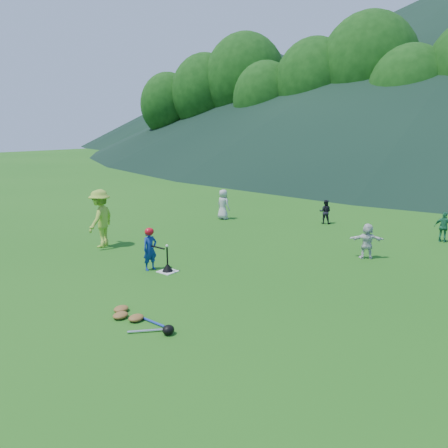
# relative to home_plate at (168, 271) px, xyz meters

# --- Properties ---
(ground) EXTENTS (120.00, 120.00, 0.00)m
(ground) POSITION_rel_home_plate_xyz_m (0.00, 0.00, -0.01)
(ground) COLOR #1E5C15
(ground) RESTS_ON ground
(home_plate) EXTENTS (0.45, 0.45, 0.02)m
(home_plate) POSITION_rel_home_plate_xyz_m (0.00, 0.00, 0.00)
(home_plate) COLOR silver
(home_plate) RESTS_ON ground
(baseball) EXTENTS (0.08, 0.08, 0.08)m
(baseball) POSITION_rel_home_plate_xyz_m (0.00, 0.00, 0.73)
(baseball) COLOR white
(baseball) RESTS_ON batting_tee
(batter_child) EXTENTS (0.35, 0.47, 1.17)m
(batter_child) POSITION_rel_home_plate_xyz_m (-0.51, -0.16, 0.57)
(batter_child) COLOR navy
(batter_child) RESTS_ON ground
(adult_coach) EXTENTS (1.15, 1.41, 1.90)m
(adult_coach) POSITION_rel_home_plate_xyz_m (-3.56, 0.49, 0.94)
(adult_coach) COLOR #95BB37
(adult_coach) RESTS_ON ground
(fielder_a) EXTENTS (0.66, 0.46, 1.28)m
(fielder_a) POSITION_rel_home_plate_xyz_m (-3.10, 6.39, 0.63)
(fielder_a) COLOR #B9B9B9
(fielder_a) RESTS_ON ground
(fielder_b) EXTENTS (0.58, 0.51, 0.98)m
(fielder_b) POSITION_rel_home_plate_xyz_m (0.72, 8.26, 0.48)
(fielder_b) COLOR black
(fielder_b) RESTS_ON ground
(fielder_c) EXTENTS (0.61, 0.26, 1.05)m
(fielder_c) POSITION_rel_home_plate_xyz_m (5.18, 8.09, 0.51)
(fielder_c) COLOR #227148
(fielder_c) RESTS_ON ground
(fielder_d) EXTENTS (1.03, 0.77, 1.08)m
(fielder_d) POSITION_rel_home_plate_xyz_m (3.81, 4.59, 0.53)
(fielder_d) COLOR silver
(fielder_d) RESTS_ON ground
(batting_tee) EXTENTS (0.30, 0.30, 0.68)m
(batting_tee) POSITION_rel_home_plate_xyz_m (0.00, 0.00, 0.12)
(batting_tee) COLOR black
(batting_tee) RESTS_ON home_plate
(batter_gear) EXTENTS (0.73, 0.26, 0.53)m
(batter_gear) POSITION_rel_home_plate_xyz_m (-0.48, -0.16, 1.05)
(batter_gear) COLOR #B50C17
(batter_gear) RESTS_ON ground
(equipment_pile) EXTENTS (1.80, 0.77, 0.19)m
(equipment_pile) POSITION_rel_home_plate_xyz_m (1.70, -2.59, 0.06)
(equipment_pile) COLOR olive
(equipment_pile) RESTS_ON ground
(outfield_fence) EXTENTS (70.07, 0.08, 1.33)m
(outfield_fence) POSITION_rel_home_plate_xyz_m (0.00, 28.00, 0.69)
(outfield_fence) COLOR gray
(outfield_fence) RESTS_ON ground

